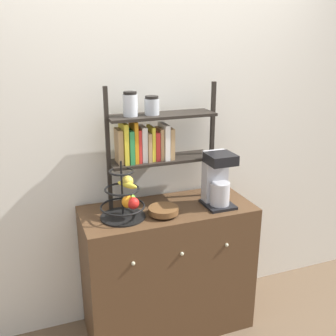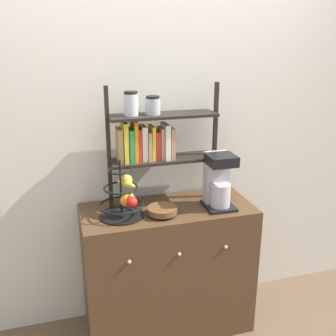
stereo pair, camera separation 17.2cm
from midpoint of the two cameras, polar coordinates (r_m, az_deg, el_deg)
wall_back at (r=2.65m, az=0.12°, el=4.43°), size 7.00×0.05×2.60m
sideboard at (r=2.75m, az=1.82°, el=-14.47°), size 1.11×0.49×0.90m
coffee_maker at (r=2.53m, az=9.28°, el=-1.84°), size 0.18×0.21×0.35m
fruit_stand at (r=2.38m, az=-4.34°, el=-4.40°), size 0.27×0.27×0.36m
wooden_bowl at (r=2.42m, az=1.19°, el=-6.21°), size 0.19×0.19×0.05m
shelf_hutch at (r=2.46m, az=-0.54°, el=4.48°), size 0.72×0.20×0.77m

